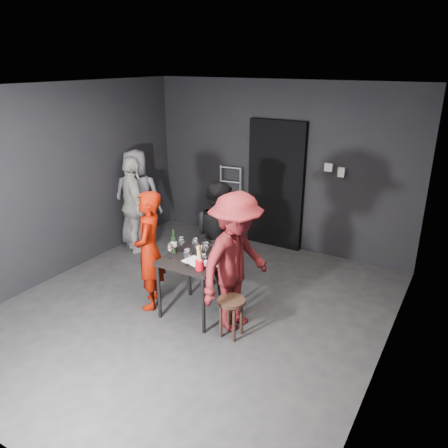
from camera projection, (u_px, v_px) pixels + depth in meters
The scene contains 26 objects.
floor at pixel (192, 310), 5.52m from camera, with size 4.50×5.00×0.02m, color black.
ceiling at pixel (186, 87), 4.57m from camera, with size 4.50×5.00×0.02m, color silver.
wall_back at pixel (278, 167), 7.05m from camera, with size 4.50×0.04×2.70m, color black.
wall_left at pixel (58, 183), 6.12m from camera, with size 0.04×5.00×2.70m, color black.
wall_right at pixel (392, 250), 3.97m from camera, with size 0.04×5.00×2.70m, color black.
doorway at pixel (276, 185), 7.11m from camera, with size 0.95×0.10×2.10m, color black.
wallbox_upper at pixel (329, 167), 6.57m from camera, with size 0.12×0.06×0.12m, color #B7B7B2.
wallbox_lower at pixel (342, 172), 6.50m from camera, with size 0.10×0.06×0.14m, color #B7B7B2.
hand_truck at pixel (229, 226), 7.68m from camera, with size 0.43×0.36×1.28m.
tasting_table at pixel (195, 265), 5.25m from camera, with size 0.72×0.72×0.75m.
stool at pixel (231, 308), 4.89m from camera, with size 0.32×0.32×0.47m.
server_red at pixel (149, 250), 5.39m from camera, with size 0.56×0.37×1.54m, color #7A0E00.
woman_black at pixel (219, 236), 5.81m from camera, with size 0.75×0.41×1.55m, color black.
man_maroon at pixel (236, 256), 4.90m from camera, with size 1.17×0.54×1.81m, color maroon.
bystander_cream at pixel (133, 203), 6.97m from camera, with size 0.96×0.46×1.64m, color #BBB6AD.
bystander_grey at pixel (137, 194), 7.21m from camera, with size 0.86×0.47×1.77m, color slate.
tasting_mat at pixel (197, 262), 5.11m from camera, with size 0.31×0.21×0.00m, color white.
wine_glass_a at pixel (171, 250), 5.18m from camera, with size 0.08×0.08×0.20m, color white, non-canonical shape.
wine_glass_b at pixel (182, 243), 5.37m from camera, with size 0.08×0.08×0.20m, color white, non-canonical shape.
wine_glass_c at pixel (195, 245), 5.32m from camera, with size 0.08×0.08×0.21m, color white, non-canonical shape.
wine_glass_d at pixel (187, 256), 5.00m from camera, with size 0.08×0.08×0.22m, color white, non-canonical shape.
wine_glass_e at pixel (204, 260), 4.96m from camera, with size 0.07×0.07×0.18m, color white, non-canonical shape.
wine_glass_f at pixel (206, 249), 5.18m from camera, with size 0.08×0.08×0.22m, color white, non-canonical shape.
wine_bottle at pixel (174, 244), 5.32m from camera, with size 0.07×0.07×0.30m.
breadstick_cup at pixel (200, 258), 4.88m from camera, with size 0.10×0.10×0.31m.
reserved_card at pixel (214, 262), 5.00m from camera, with size 0.08×0.13×0.10m, color white, non-canonical shape.
Camera 1 is at (2.78, -3.91, 2.97)m, focal length 35.00 mm.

